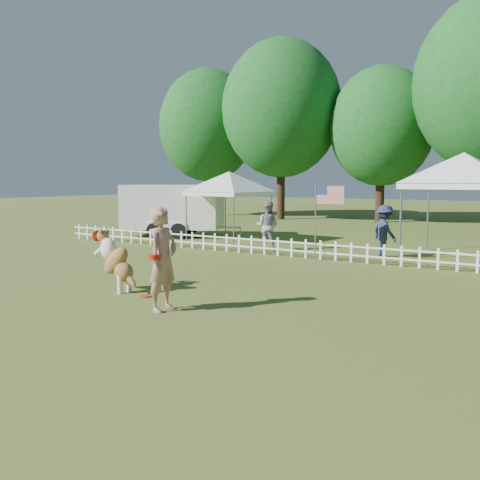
{
  "coord_description": "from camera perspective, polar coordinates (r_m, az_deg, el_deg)",
  "views": [
    {
      "loc": [
        7.02,
        -8.11,
        2.45
      ],
      "look_at": [
        0.51,
        2.0,
        1.1
      ],
      "focal_mm": 40.0,
      "sensor_mm": 36.0,
      "label": 1
    }
  ],
  "objects": [
    {
      "name": "ground",
      "position": [
        11.0,
        -7.95,
        -6.53
      ],
      "size": [
        120.0,
        120.0,
        0.0
      ],
      "primitive_type": "plane",
      "color": "#435C1D",
      "rests_on": "ground"
    },
    {
      "name": "picket_fence",
      "position": [
        16.8,
        7.79,
        -1.01
      ],
      "size": [
        22.0,
        0.08,
        0.6
      ],
      "primitive_type": null,
      "color": "white",
      "rests_on": "ground"
    },
    {
      "name": "handler",
      "position": [
        10.09,
        -8.23,
        -2.04
      ],
      "size": [
        0.52,
        0.75,
        1.96
      ],
      "primitive_type": "imported",
      "rotation": [
        0.0,
        0.0,
        1.65
      ],
      "color": "tan",
      "rests_on": "ground"
    },
    {
      "name": "dog",
      "position": [
        12.12,
        -13.04,
        -2.19
      ],
      "size": [
        1.36,
        0.64,
        1.35
      ],
      "primitive_type": null,
      "rotation": [
        0.0,
        0.0,
        -0.17
      ],
      "color": "brown",
      "rests_on": "ground"
    },
    {
      "name": "frisbee_on_turf",
      "position": [
        11.51,
        -10.07,
        -5.93
      ],
      "size": [
        0.25,
        0.25,
        0.02
      ],
      "primitive_type": "cylinder",
      "rotation": [
        0.0,
        0.0,
        -0.05
      ],
      "color": "red",
      "rests_on": "ground"
    },
    {
      "name": "canopy_tent_left",
      "position": [
        21.46,
        -1.17,
        3.51
      ],
      "size": [
        2.88,
        2.88,
        2.73
      ],
      "primitive_type": null,
      "rotation": [
        0.0,
        0.0,
        -0.1
      ],
      "color": "white",
      "rests_on": "ground"
    },
    {
      "name": "canopy_tent_right",
      "position": [
        18.09,
        22.58,
        3.28
      ],
      "size": [
        3.26,
        3.26,
        3.23
      ],
      "primitive_type": null,
      "rotation": [
        0.0,
        0.0,
        -0.04
      ],
      "color": "white",
      "rests_on": "ground"
    },
    {
      "name": "cargo_trailer",
      "position": [
        23.53,
        -7.16,
        3.19
      ],
      "size": [
        5.7,
        4.26,
        2.3
      ],
      "primitive_type": null,
      "rotation": [
        0.0,
        0.0,
        0.43
      ],
      "color": "silver",
      "rests_on": "ground"
    },
    {
      "name": "flag_pole",
      "position": [
        16.38,
        8.05,
        1.85
      ],
      "size": [
        0.89,
        0.31,
        2.33
      ],
      "primitive_type": null,
      "rotation": [
        0.0,
        0.0,
        0.25
      ],
      "color": "gray",
      "rests_on": "ground"
    },
    {
      "name": "spectator_a",
      "position": [
        18.66,
        2.93,
        1.5
      ],
      "size": [
        0.95,
        0.81,
        1.71
      ],
      "primitive_type": "imported",
      "rotation": [
        0.0,
        0.0,
        3.36
      ],
      "color": "#959499",
      "rests_on": "ground"
    },
    {
      "name": "spectator_b",
      "position": [
        17.66,
        15.17,
        0.93
      ],
      "size": [
        1.23,
        1.16,
        1.67
      ],
      "primitive_type": "imported",
      "rotation": [
        0.0,
        0.0,
        2.47
      ],
      "color": "#232B4B",
      "rests_on": "ground"
    },
    {
      "name": "tree_far_left",
      "position": [
        37.43,
        -3.46,
        11.07
      ],
      "size": [
        6.6,
        6.6,
        11.0
      ],
      "primitive_type": null,
      "color": "#154C1A",
      "rests_on": "ground"
    },
    {
      "name": "tree_left",
      "position": [
        33.85,
        4.44,
        12.41
      ],
      "size": [
        7.4,
        7.4,
        12.0
      ],
      "primitive_type": null,
      "color": "#154C1A",
      "rests_on": "ground"
    },
    {
      "name": "tree_center_left",
      "position": [
        32.3,
        14.86,
        10.55
      ],
      "size": [
        6.0,
        6.0,
        9.8
      ],
      "primitive_type": null,
      "color": "#154C1A",
      "rests_on": "ground"
    }
  ]
}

